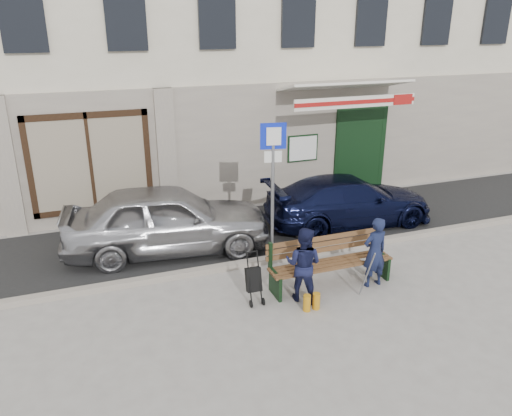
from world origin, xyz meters
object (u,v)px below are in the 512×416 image
stroller (254,281)px  man (375,252)px  car_silver (167,219)px  woman (303,264)px  parking_sign (273,168)px  bench (328,263)px  car_navy (349,201)px

stroller → man: bearing=-3.9°
car_silver → woman: (1.86, -2.82, -0.05)m
car_silver → man: bearing=-123.5°
parking_sign → bench: (0.47, -1.63, -1.45)m
bench → stroller: bearing=-177.8°
woman → stroller: (-0.85, 0.22, -0.28)m
parking_sign → man: 2.60m
man → bench: bearing=-24.0°
parking_sign → car_navy: bearing=32.4°
car_silver → woman: 3.38m
man → car_navy: bearing=-115.9°
parking_sign → man: bearing=-45.3°
parking_sign → bench: parking_sign is taller
car_navy → man: size_ratio=3.02×
car_navy → man: man is taller
woman → stroller: 0.92m
woman → bench: bearing=-115.4°
parking_sign → woman: (-0.18, -1.90, -1.22)m
car_navy → stroller: (-3.42, -2.62, -0.19)m
bench → woman: (-0.65, -0.27, 0.23)m
bench → stroller: bench is taller
man → woman: woman is taller
car_silver → bench: (2.52, -2.55, -0.28)m
parking_sign → stroller: 2.48m
man → stroller: (-2.30, 0.23, -0.27)m
car_navy → car_silver: bearing=93.6°
parking_sign → woman: 2.27m
parking_sign → stroller: (-1.03, -1.69, -1.50)m
car_silver → stroller: (1.01, -2.60, -0.33)m
car_silver → stroller: car_silver is taller
car_silver → car_navy: car_silver is taller
car_navy → woman: size_ratio=3.00×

